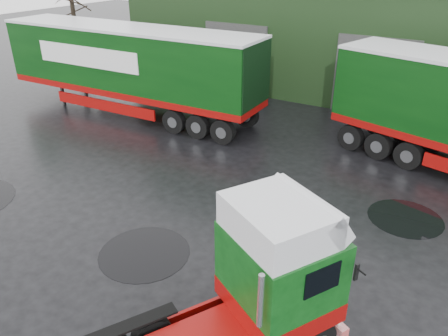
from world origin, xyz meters
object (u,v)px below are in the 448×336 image
at_px(warehouse, 402,36).
at_px(tree_left, 73,10).
at_px(hero_tractor, 214,298).
at_px(trailer_left, 130,71).

distance_m(warehouse, tree_left, 20.64).
height_order(hero_tractor, trailer_left, trailer_left).
bearing_deg(tree_left, hero_tractor, -36.55).
distance_m(hero_tractor, tree_left, 25.31).
relative_size(hero_tractor, trailer_left, 0.39).
bearing_deg(trailer_left, hero_tractor, -134.18).
xyz_separation_m(warehouse, hero_tractor, (1.23, -23.00, -1.41)).
bearing_deg(hero_tractor, trailer_left, 166.88).
xyz_separation_m(trailer_left, tree_left, (-8.28, 4.08, 2.02)).
height_order(warehouse, trailer_left, warehouse).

